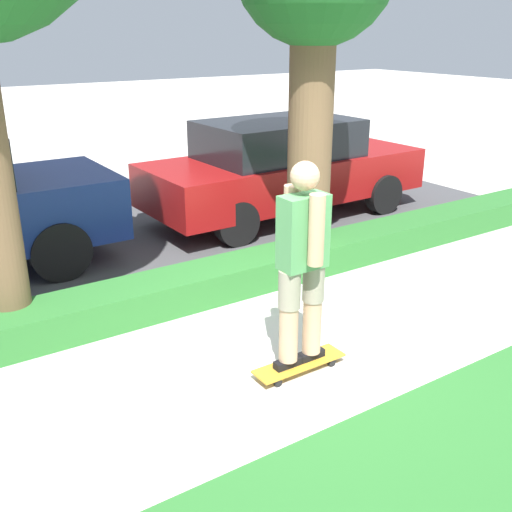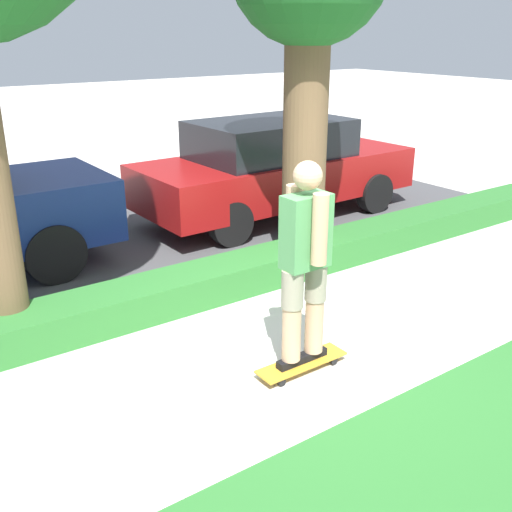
# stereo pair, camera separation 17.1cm
# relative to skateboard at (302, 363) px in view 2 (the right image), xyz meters

# --- Properties ---
(ground_plane) EXTENTS (60.00, 60.00, 0.00)m
(ground_plane) POSITION_rel_skateboard_xyz_m (0.14, 0.22, -0.07)
(ground_plane) COLOR beige
(street_asphalt) EXTENTS (12.50, 5.00, 0.01)m
(street_asphalt) POSITION_rel_skateboard_xyz_m (0.14, 4.42, -0.07)
(street_asphalt) COLOR #474749
(street_asphalt) RESTS_ON ground_plane
(hedge_row) EXTENTS (12.50, 0.60, 0.36)m
(hedge_row) POSITION_rel_skateboard_xyz_m (0.14, 1.82, 0.11)
(hedge_row) COLOR #2D702D
(hedge_row) RESTS_ON ground_plane
(skateboard) EXTENTS (0.88, 0.24, 0.09)m
(skateboard) POSITION_rel_skateboard_xyz_m (0.00, 0.00, 0.00)
(skateboard) COLOR gold
(skateboard) RESTS_ON ground_plane
(skater_person) EXTENTS (0.52, 0.47, 1.80)m
(skater_person) POSITION_rel_skateboard_xyz_m (0.00, 0.00, 0.98)
(skater_person) COLOR black
(skater_person) RESTS_ON skateboard
(parked_car_middle) EXTENTS (4.60, 1.86, 1.54)m
(parked_car_middle) POSITION_rel_skateboard_xyz_m (2.66, 3.93, 0.73)
(parked_car_middle) COLOR maroon
(parked_car_middle) RESTS_ON ground_plane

